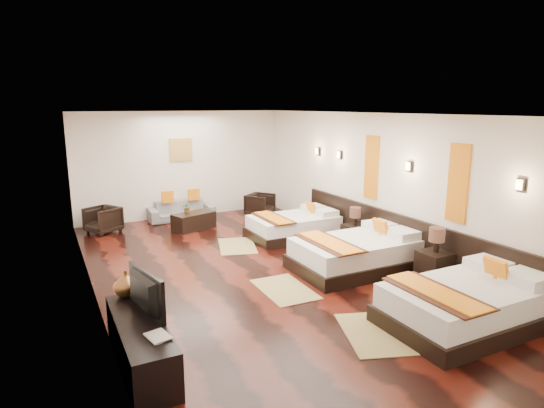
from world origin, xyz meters
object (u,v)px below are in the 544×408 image
armchair_right (260,205)px  bed_mid (358,253)px  coffee_table (194,221)px  table_plant (187,208)px  sofa (181,210)px  tv_console (141,344)px  armchair_left (103,220)px  nightstand_a (435,263)px  book (149,340)px  figurine (126,284)px  tv (139,294)px  bed_far (294,226)px  bed_near (468,304)px  nightstand_b (354,233)px

armchair_right → bed_mid: bearing=-128.8°
coffee_table → table_plant: 0.36m
sofa → coffee_table: bearing=-88.5°
bed_mid → tv_console: size_ratio=1.28×
armchair_left → coffee_table: (2.00, -0.64, -0.11)m
sofa → armchair_right: size_ratio=2.54×
nightstand_a → book: size_ratio=3.37×
figurine → table_plant: (2.23, 4.77, -0.19)m
bed_mid → tv: 4.37m
bed_far → nightstand_a: size_ratio=2.07×
bed_mid → bed_near: bearing=-90.0°
bed_near → book: size_ratio=7.97×
nightstand_b → coffee_table: bearing=131.4°
tv → armchair_left: 5.98m
sofa → armchair_left: (-2.00, -0.41, 0.07)m
bed_mid → table_plant: (-1.97, 4.10, 0.23)m
bed_mid → sofa: 5.40m
bed_far → figurine: 5.17m
nightstand_a → armchair_right: size_ratio=1.45×
coffee_table → sofa: bearing=90.0°
nightstand_b → tv: 5.46m
nightstand_a → figurine: size_ratio=2.86×
sofa → armchair_left: size_ratio=2.47×
figurine → armchair_right: 6.82m
nightstand_b → coffee_table: size_ratio=0.86×
bed_mid → table_plant: 4.56m
bed_far → book: size_ratio=7.00×
bed_near → book: 4.24m
bed_far → armchair_left: 4.50m
bed_far → tv: 5.52m
armchair_left → figurine: bearing=-32.5°
tv → coffee_table: tv is taller
table_plant → armchair_left: bearing=163.2°
figurine → tv_console: bearing=-90.0°
tv → armchair_right: tv is taller
tv → bed_far: bearing=-60.8°
nightstand_a → armchair_right: 5.70m
nightstand_a → tv_console: size_ratio=0.53×
nightstand_a → figurine: nightstand_a is taller
tv → armchair_left: tv is taller
bed_far → armchair_right: (0.19, 2.21, 0.04)m
bed_far → sofa: size_ratio=1.18×
sofa → table_plant: (-0.13, -0.97, 0.28)m
tv → figurine: tv is taller
armchair_right → tv_console: bearing=-162.6°
bed_mid → nightstand_b: (0.75, 1.09, 0.00)m
bed_mid → armchair_left: (-3.85, 4.67, 0.01)m
book → table_plant: bearing=69.8°
nightstand_b → tv: tv is taller
nightstand_a → armchair_left: size_ratio=1.40×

